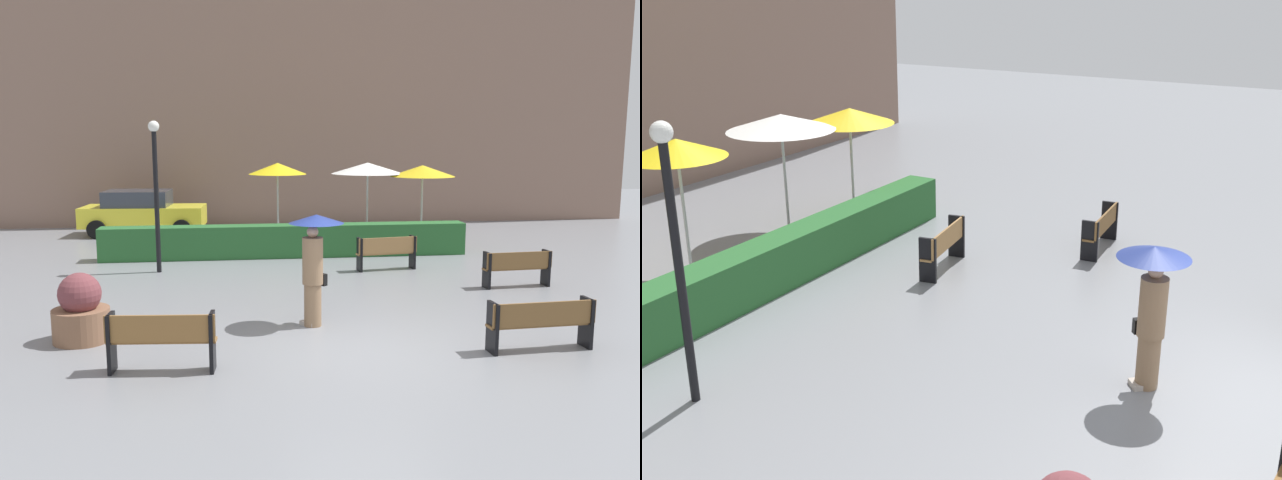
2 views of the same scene
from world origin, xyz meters
TOP-DOWN VIEW (x-y plane):
  - ground_plane at (0.00, 0.00)m, footprint 60.00×60.00m
  - bench_back_row at (1.81, 6.16)m, footprint 1.62×0.56m
  - bench_far_right at (4.36, 3.89)m, footprint 1.62×0.46m
  - pedestrian_with_umbrella at (-0.64, 1.43)m, footprint 1.00×1.00m
  - lamp_post at (-4.05, 6.64)m, footprint 0.28×0.28m
  - patio_umbrella_yellow at (-0.76, 10.32)m, footprint 1.82×1.82m
  - patio_umbrella_white at (2.12, 10.39)m, footprint 2.33×2.33m
  - patio_umbrella_yellow_far at (3.76, 9.82)m, footprint 2.04×2.04m
  - hedge_strip at (-0.64, 8.40)m, footprint 10.48×0.70m

SIDE VIEW (x-z plane):
  - ground_plane at x=0.00m, z-range 0.00..0.00m
  - hedge_strip at x=-0.64m, z-range 0.00..0.93m
  - bench_far_right at x=4.36m, z-range 0.08..0.92m
  - bench_back_row at x=1.81m, z-range 0.08..0.95m
  - pedestrian_with_umbrella at x=-0.64m, z-range 0.32..2.37m
  - lamp_post at x=-4.05m, z-range 0.44..4.27m
  - patio_umbrella_yellow_far at x=3.76m, z-range 1.09..3.65m
  - patio_umbrella_white at x=2.12m, z-range 1.13..3.75m
  - patio_umbrella_yellow at x=-0.76m, z-range 1.13..3.76m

